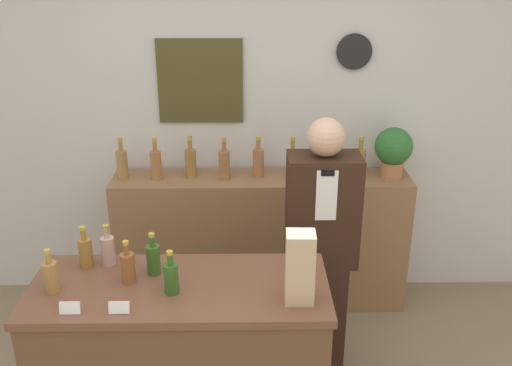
# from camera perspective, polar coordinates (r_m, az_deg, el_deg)

# --- Properties ---
(back_wall) EXTENTS (5.20, 0.09, 2.70)m
(back_wall) POSITION_cam_1_polar(r_m,az_deg,el_deg) (3.99, -1.69, 6.90)
(back_wall) COLOR silver
(back_wall) RESTS_ON ground_plane
(back_shelf) EXTENTS (2.04, 0.36, 0.97)m
(back_shelf) POSITION_cam_1_polar(r_m,az_deg,el_deg) (4.08, 0.53, -5.81)
(back_shelf) COLOR #8E6642
(back_shelf) RESTS_ON ground_plane
(display_counter) EXTENTS (1.41, 0.59, 0.95)m
(display_counter) POSITION_cam_1_polar(r_m,az_deg,el_deg) (3.02, -7.24, -17.73)
(display_counter) COLOR brown
(display_counter) RESTS_ON ground_plane
(shopkeeper) EXTENTS (0.40, 0.25, 1.59)m
(shopkeeper) POSITION_cam_1_polar(r_m,az_deg,el_deg) (3.32, 6.47, -6.91)
(shopkeeper) COLOR #331E14
(shopkeeper) RESTS_ON ground_plane
(potted_plant) EXTENTS (0.25, 0.25, 0.35)m
(potted_plant) POSITION_cam_1_polar(r_m,az_deg,el_deg) (3.94, 13.58, 3.30)
(potted_plant) COLOR #B27047
(potted_plant) RESTS_ON back_shelf
(paper_bag) EXTENTS (0.13, 0.11, 0.34)m
(paper_bag) POSITION_cam_1_polar(r_m,az_deg,el_deg) (2.53, 4.42, -8.43)
(paper_bag) COLOR tan
(paper_bag) RESTS_ON display_counter
(price_card_left) EXTENTS (0.09, 0.02, 0.06)m
(price_card_left) POSITION_cam_1_polar(r_m,az_deg,el_deg) (2.64, -18.13, -11.79)
(price_card_left) COLOR white
(price_card_left) RESTS_ON display_counter
(price_card_right) EXTENTS (0.09, 0.02, 0.06)m
(price_card_right) POSITION_cam_1_polar(r_m,az_deg,el_deg) (2.58, -13.54, -12.02)
(price_card_right) COLOR white
(price_card_right) RESTS_ON display_counter
(counter_bottle_0) EXTENTS (0.07, 0.07, 0.22)m
(counter_bottle_0) POSITION_cam_1_polar(r_m,az_deg,el_deg) (2.79, -19.83, -8.71)
(counter_bottle_0) COLOR #A47339
(counter_bottle_0) RESTS_ON display_counter
(counter_bottle_1) EXTENTS (0.07, 0.07, 0.22)m
(counter_bottle_1) POSITION_cam_1_polar(r_m,az_deg,el_deg) (2.95, -16.70, -6.55)
(counter_bottle_1) COLOR olive
(counter_bottle_1) RESTS_ON display_counter
(counter_bottle_2) EXTENTS (0.07, 0.07, 0.22)m
(counter_bottle_2) POSITION_cam_1_polar(r_m,az_deg,el_deg) (2.94, -14.57, -6.46)
(counter_bottle_2) COLOR tan
(counter_bottle_2) RESTS_ON display_counter
(counter_bottle_3) EXTENTS (0.07, 0.07, 0.22)m
(counter_bottle_3) POSITION_cam_1_polar(r_m,az_deg,el_deg) (2.77, -12.69, -8.16)
(counter_bottle_3) COLOR brown
(counter_bottle_3) RESTS_ON display_counter
(counter_bottle_4) EXTENTS (0.07, 0.07, 0.22)m
(counter_bottle_4) POSITION_cam_1_polar(r_m,az_deg,el_deg) (2.81, -10.23, -7.43)
(counter_bottle_4) COLOR #31581E
(counter_bottle_4) RESTS_ON display_counter
(counter_bottle_5) EXTENTS (0.07, 0.07, 0.22)m
(counter_bottle_5) POSITION_cam_1_polar(r_m,az_deg,el_deg) (2.65, -8.48, -9.31)
(counter_bottle_5) COLOR #2E581F
(counter_bottle_5) RESTS_ON display_counter
(shelf_bottle_0) EXTENTS (0.07, 0.07, 0.29)m
(shelf_bottle_0) POSITION_cam_1_polar(r_m,az_deg,el_deg) (3.93, -13.25, 1.91)
(shelf_bottle_0) COLOR #9D723F
(shelf_bottle_0) RESTS_ON back_shelf
(shelf_bottle_1) EXTENTS (0.07, 0.07, 0.29)m
(shelf_bottle_1) POSITION_cam_1_polar(r_m,az_deg,el_deg) (3.88, -9.97, 1.90)
(shelf_bottle_1) COLOR #A2693C
(shelf_bottle_1) RESTS_ON back_shelf
(shelf_bottle_2) EXTENTS (0.07, 0.07, 0.29)m
(shelf_bottle_2) POSITION_cam_1_polar(r_m,az_deg,el_deg) (3.88, -6.55, 2.09)
(shelf_bottle_2) COLOR olive
(shelf_bottle_2) RESTS_ON back_shelf
(shelf_bottle_3) EXTENTS (0.07, 0.07, 0.29)m
(shelf_bottle_3) POSITION_cam_1_polar(r_m,az_deg,el_deg) (3.83, -3.19, 1.96)
(shelf_bottle_3) COLOR #9E663C
(shelf_bottle_3) RESTS_ON back_shelf
(shelf_bottle_4) EXTENTS (0.07, 0.07, 0.29)m
(shelf_bottle_4) POSITION_cam_1_polar(r_m,az_deg,el_deg) (3.86, 0.23, 2.15)
(shelf_bottle_4) COLOR #9E663E
(shelf_bottle_4) RESTS_ON back_shelf
(shelf_bottle_5) EXTENTS (0.07, 0.07, 0.29)m
(shelf_bottle_5) POSITION_cam_1_polar(r_m,az_deg,el_deg) (3.85, 3.65, 2.04)
(shelf_bottle_5) COLOR olive
(shelf_bottle_5) RESTS_ON back_shelf
(shelf_bottle_6) EXTENTS (0.07, 0.07, 0.29)m
(shelf_bottle_6) POSITION_cam_1_polar(r_m,az_deg,el_deg) (3.87, 7.04, 2.05)
(shelf_bottle_6) COLOR olive
(shelf_bottle_6) RESTS_ON back_shelf
(shelf_bottle_7) EXTENTS (0.07, 0.07, 0.29)m
(shelf_bottle_7) POSITION_cam_1_polar(r_m,az_deg,el_deg) (3.92, 10.34, 2.09)
(shelf_bottle_7) COLOR olive
(shelf_bottle_7) RESTS_ON back_shelf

